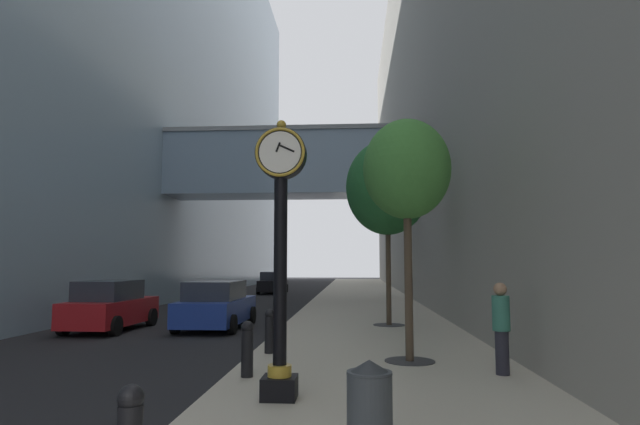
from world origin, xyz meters
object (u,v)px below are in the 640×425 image
object	(u,v)px
street_clock	(280,242)
bollard_fourth	(269,330)
street_tree_mid_near	(387,188)
pedestrian_walking	(501,325)
car_blue_near	(216,305)
trash_bin	(370,406)
street_tree_near	(407,171)
bollard_third	(247,347)
car_red_mid	(110,306)
car_black_far	(273,283)

from	to	relation	value
street_clock	bollard_fourth	xyz separation A→B (m)	(-0.84, 4.19, -1.94)
street_tree_mid_near	pedestrian_walking	xyz separation A→B (m)	(1.65, -7.99, -3.89)
car_blue_near	pedestrian_walking	bearing A→B (deg)	-45.36
trash_bin	street_clock	bearing A→B (deg)	120.24
trash_bin	car_blue_near	size ratio (longest dim) A/B	0.23
street_tree_near	trash_bin	world-z (taller)	street_tree_near
bollard_fourth	street_tree_near	distance (m)	4.99
bollard_third	street_tree_near	distance (m)	5.23
car_red_mid	car_black_far	world-z (taller)	car_red_mid
car_blue_near	car_black_far	size ratio (longest dim) A/B	0.97
street_tree_mid_near	car_blue_near	size ratio (longest dim) A/B	1.44
car_black_far	street_tree_mid_near	bearing A→B (deg)	-70.82
street_tree_near	car_red_mid	bearing A→B (deg)	148.88
bollard_third	pedestrian_walking	world-z (taller)	pedestrian_walking
car_black_far	street_clock	bearing A→B (deg)	-80.95
street_clock	trash_bin	xyz separation A→B (m)	(1.36, -2.34, -1.95)
pedestrian_walking	bollard_third	bearing A→B (deg)	-174.03
street_clock	car_red_mid	distance (m)	11.71
street_clock	car_blue_near	distance (m)	10.72
bollard_fourth	street_tree_near	size ratio (longest dim) A/B	0.19
bollard_fourth	car_red_mid	bearing A→B (deg)	142.03
car_black_far	bollard_fourth	bearing A→B (deg)	-81.31
street_tree_mid_near	car_black_far	xyz separation A→B (m)	(-7.41, 21.31, -4.18)
bollard_fourth	car_red_mid	distance (m)	7.99
street_tree_near	car_blue_near	distance (m)	9.63
car_red_mid	car_black_far	xyz separation A→B (m)	(2.14, 22.27, -0.02)
street_tree_near	car_black_far	distance (m)	29.22
street_tree_near	pedestrian_walking	xyz separation A→B (m)	(1.65, -1.26, -3.30)
bollard_fourth	pedestrian_walking	world-z (taller)	pedestrian_walking
trash_bin	car_blue_near	distance (m)	13.24
bollard_third	street_tree_mid_near	world-z (taller)	street_tree_mid_near
street_clock	car_black_far	distance (m)	31.82
trash_bin	car_blue_near	bearing A→B (deg)	112.34
bollard_third	bollard_fourth	distance (m)	2.62
street_tree_near	bollard_fourth	bearing A→B (deg)	165.36
bollard_fourth	car_black_far	xyz separation A→B (m)	(-4.16, 27.19, 0.11)
bollard_third	street_tree_mid_near	bearing A→B (deg)	69.07
bollard_fourth	bollard_third	bearing A→B (deg)	-90.00
bollard_fourth	car_red_mid	xyz separation A→B (m)	(-6.30, 4.92, 0.13)
street_tree_mid_near	trash_bin	distance (m)	13.17
street_tree_near	pedestrian_walking	bearing A→B (deg)	-37.35
street_clock	pedestrian_walking	bearing A→B (deg)	27.05
bollard_fourth	car_red_mid	size ratio (longest dim) A/B	0.26
car_red_mid	pedestrian_walking	bearing A→B (deg)	-32.09
street_clock	bollard_third	bearing A→B (deg)	118.37
trash_bin	bollard_third	bearing A→B (deg)	119.50
pedestrian_walking	car_red_mid	world-z (taller)	pedestrian_walking
street_clock	trash_bin	bearing A→B (deg)	-59.76
car_blue_near	street_clock	bearing A→B (deg)	-69.68
pedestrian_walking	car_black_far	distance (m)	30.67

